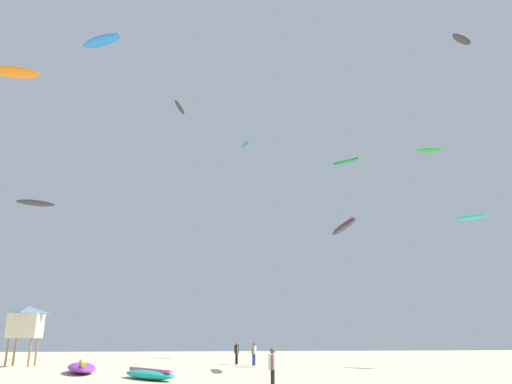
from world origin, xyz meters
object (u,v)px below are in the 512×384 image
Objects in this scene: kite_grounded_mid at (149,374)px; kite_aloft_1 at (180,107)px; person_left at (254,352)px; kite_aloft_7 at (430,150)px; lifeguard_tower at (26,321)px; kite_aloft_6 at (245,144)px; person_foreground at (273,366)px; kite_aloft_2 at (346,162)px; kite_aloft_9 at (472,217)px; person_midground at (237,351)px; kite_aloft_5 at (102,41)px; kite_aloft_0 at (36,203)px; kite_aloft_3 at (462,39)px; kite_aloft_8 at (16,72)px; kite_aloft_4 at (344,227)px; kite_grounded_near at (82,367)px.

kite_grounded_mid is 32.06m from kite_aloft_1.
person_left is 0.66× the size of kite_aloft_7.
lifeguard_tower is 29.47m from kite_aloft_6.
lifeguard_tower is at bearing 143.44° from person_foreground.
kite_aloft_9 is (3.28, -19.02, -11.67)m from kite_aloft_2.
person_midground is 2.12m from person_left.
kite_aloft_9 is at bearing -152.99° from person_left.
lifeguard_tower is 1.27× the size of kite_aloft_5.
kite_aloft_3 is (36.70, -20.87, 8.81)m from kite_aloft_0.
kite_aloft_8 is at bearing 20.68° from person_left.
kite_aloft_2 is at bearing 79.54° from person_foreground.
kite_aloft_0 is (-21.24, 14.08, 14.48)m from person_left.
lifeguard_tower is 1.72× the size of kite_aloft_7.
person_midground is at bearing 102.65° from person_foreground.
lifeguard_tower is (-9.87, 12.17, 2.81)m from kite_grounded_mid.
kite_grounded_mid is at bearing -43.23° from kite_aloft_5.
lifeguard_tower is 38.67m from kite_aloft_2.
kite_aloft_6 is at bearing 58.61° from kite_aloft_5.
kite_aloft_0 is 1.73× the size of kite_aloft_9.
kite_aloft_2 is 17.12m from kite_aloft_7.
kite_aloft_7 is at bearing -21.23° from kite_aloft_0.
lifeguard_tower is at bearing 165.25° from kite_aloft_4.
kite_aloft_6 reaches higher than kite_grounded_mid.
kite_aloft_0 is 0.88× the size of kite_aloft_8.
person_left is 0.70× the size of kite_aloft_9.
kite_grounded_near is (-10.73, -6.22, -0.61)m from person_left.
kite_aloft_7 is at bearing -23.03° from kite_aloft_1.
kite_aloft_3 reaches higher than kite_grounded_mid.
kite_aloft_0 is 41.83m from kite_aloft_9.
kite_aloft_6 is (21.99, -0.12, 7.84)m from kite_aloft_0.
kite_aloft_3 reaches higher than kite_aloft_0.
kite_grounded_mid is 30.03m from kite_aloft_7.
kite_aloft_8 reaches higher than kite_aloft_2.
kite_aloft_2 reaches higher than kite_aloft_5.
kite_aloft_5 reaches higher than kite_aloft_7.
kite_aloft_2 reaches higher than lifeguard_tower.
kite_aloft_1 is 1.34× the size of kite_aloft_7.
kite_aloft_0 is (-4.83, 13.02, 12.35)m from lifeguard_tower.
kite_aloft_9 is at bearing -46.63° from kite_aloft_6.
kite_aloft_3 is 0.52× the size of kite_aloft_8.
kite_aloft_7 is (16.51, -1.97, 16.61)m from person_midground.
kite_grounded_near is 2.46× the size of kite_aloft_3.
lifeguard_tower is 34.25m from kite_aloft_9.
kite_aloft_7 is 1.07× the size of kite_aloft_9.
person_left is 28.77m from kite_aloft_3.
kite_aloft_9 is at bearing 151.22° from person_midground.
person_midground reaches higher than person_left.
kite_aloft_2 reaches higher than person_foreground.
kite_aloft_9 is (10.97, 1.84, 1.49)m from kite_aloft_4.
person_midground is 24.80m from kite_aloft_5.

